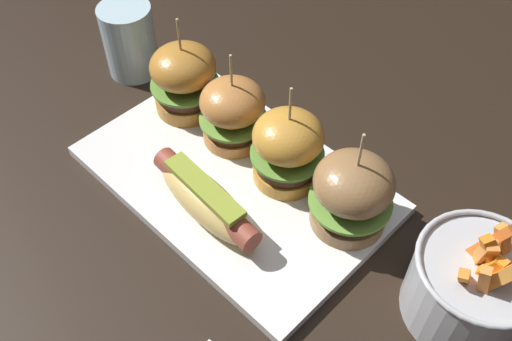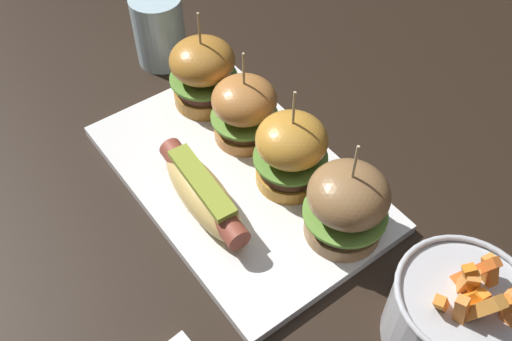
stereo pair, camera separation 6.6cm
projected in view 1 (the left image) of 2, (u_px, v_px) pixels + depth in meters
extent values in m
plane|color=black|center=(235.00, 183.00, 0.71)|extent=(3.00, 3.00, 0.00)
cube|color=white|center=(235.00, 179.00, 0.71)|extent=(0.38, 0.24, 0.01)
ellipsoid|color=#D7B363|center=(206.00, 200.00, 0.65)|extent=(0.16, 0.06, 0.04)
cylinder|color=brown|center=(205.00, 197.00, 0.65)|extent=(0.17, 0.04, 0.03)
cube|color=olive|center=(204.00, 188.00, 0.63)|extent=(0.12, 0.03, 0.01)
cylinder|color=#B6772C|center=(187.00, 101.00, 0.78)|extent=(0.09, 0.09, 0.02)
cylinder|color=#522D22|center=(186.00, 90.00, 0.76)|extent=(0.08, 0.08, 0.02)
cylinder|color=#609338|center=(185.00, 84.00, 0.76)|extent=(0.09, 0.09, 0.00)
ellipsoid|color=#B6772C|center=(183.00, 67.00, 0.73)|extent=(0.09, 0.09, 0.05)
cylinder|color=tan|center=(179.00, 40.00, 0.70)|extent=(0.00, 0.00, 0.06)
cylinder|color=#BB7639|center=(234.00, 132.00, 0.74)|extent=(0.08, 0.08, 0.02)
cylinder|color=#442613|center=(233.00, 123.00, 0.73)|extent=(0.07, 0.07, 0.01)
cylinder|color=#6B9E3D|center=(233.00, 118.00, 0.72)|extent=(0.09, 0.09, 0.00)
ellipsoid|color=#BB7639|center=(232.00, 102.00, 0.70)|extent=(0.08, 0.08, 0.05)
cylinder|color=tan|center=(231.00, 76.00, 0.67)|extent=(0.00, 0.00, 0.06)
cylinder|color=gold|center=(286.00, 170.00, 0.70)|extent=(0.08, 0.08, 0.02)
cylinder|color=#472A19|center=(287.00, 160.00, 0.68)|extent=(0.08, 0.08, 0.02)
cylinder|color=#609338|center=(287.00, 153.00, 0.67)|extent=(0.09, 0.09, 0.00)
ellipsoid|color=gold|center=(288.00, 136.00, 0.65)|extent=(0.08, 0.08, 0.05)
cylinder|color=tan|center=(290.00, 109.00, 0.62)|extent=(0.00, 0.00, 0.06)
cylinder|color=olive|center=(348.00, 214.00, 0.65)|extent=(0.09, 0.09, 0.02)
cylinder|color=#48291D|center=(349.00, 206.00, 0.64)|extent=(0.08, 0.08, 0.01)
cylinder|color=#6B9E3D|center=(350.00, 201.00, 0.63)|extent=(0.09, 0.09, 0.00)
ellipsoid|color=olive|center=(354.00, 183.00, 0.61)|extent=(0.09, 0.09, 0.06)
cylinder|color=tan|center=(360.00, 155.00, 0.58)|extent=(0.00, 0.00, 0.06)
cylinder|color=#B7BABF|center=(471.00, 289.00, 0.57)|extent=(0.13, 0.13, 0.08)
torus|color=#B7BABF|center=(485.00, 265.00, 0.53)|extent=(0.13, 0.13, 0.01)
cube|color=orange|center=(478.00, 274.00, 0.54)|extent=(0.03, 0.02, 0.06)
cube|color=orange|center=(492.00, 282.00, 0.52)|extent=(0.04, 0.03, 0.08)
cube|color=orange|center=(502.00, 251.00, 0.55)|extent=(0.03, 0.01, 0.06)
cube|color=orange|center=(480.00, 259.00, 0.54)|extent=(0.03, 0.03, 0.07)
cube|color=orange|center=(464.00, 280.00, 0.53)|extent=(0.01, 0.04, 0.06)
cube|color=orange|center=(499.00, 281.00, 0.53)|extent=(0.02, 0.01, 0.06)
cube|color=orange|center=(482.00, 290.00, 0.52)|extent=(0.02, 0.02, 0.06)
cube|color=orange|center=(479.00, 248.00, 0.54)|extent=(0.04, 0.03, 0.08)
cube|color=orange|center=(494.00, 268.00, 0.53)|extent=(0.05, 0.02, 0.07)
cylinder|color=silver|center=(130.00, 40.00, 0.82)|extent=(0.08, 0.08, 0.11)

